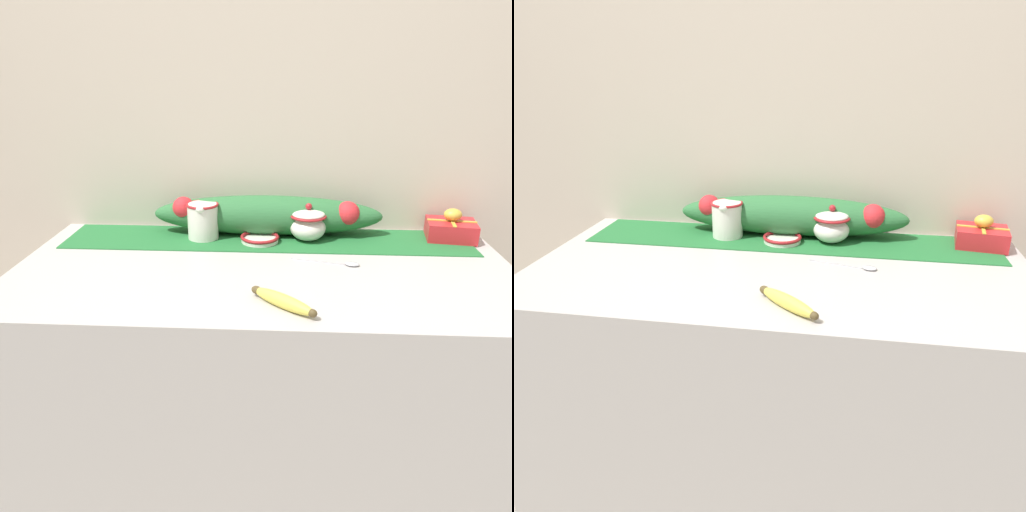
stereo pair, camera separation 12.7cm
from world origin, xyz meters
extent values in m
cube|color=#B7B2AD|center=(0.00, 0.00, 0.45)|extent=(1.34, 0.68, 0.90)
cube|color=beige|center=(0.00, 0.36, 1.20)|extent=(2.14, 0.04, 2.40)
cube|color=#236B33|center=(0.00, 0.22, 0.90)|extent=(1.23, 0.23, 0.00)
cylinder|color=white|center=(-0.20, 0.22, 0.96)|extent=(0.09, 0.09, 0.11)
torus|color=#A31E23|center=(-0.20, 0.22, 1.01)|extent=(0.10, 0.10, 0.01)
torus|color=white|center=(-0.20, 0.28, 0.97)|extent=(0.06, 0.01, 0.06)
ellipsoid|color=white|center=(-0.20, 0.17, 1.01)|extent=(0.03, 0.02, 0.02)
ellipsoid|color=white|center=(0.13, 0.22, 0.94)|extent=(0.11, 0.11, 0.08)
torus|color=#A31E23|center=(0.13, 0.22, 0.98)|extent=(0.11, 0.11, 0.01)
ellipsoid|color=white|center=(0.13, 0.22, 0.99)|extent=(0.10, 0.10, 0.03)
sphere|color=#A31E23|center=(0.13, 0.22, 1.01)|extent=(0.02, 0.02, 0.02)
cylinder|color=white|center=(-0.02, 0.19, 0.91)|extent=(0.11, 0.11, 0.01)
torus|color=#A31E23|center=(-0.02, 0.19, 0.92)|extent=(0.12, 0.12, 0.01)
ellipsoid|color=#DBCC4C|center=(0.05, -0.24, 0.92)|extent=(0.16, 0.14, 0.03)
ellipsoid|color=brown|center=(-0.01, -0.18, 0.92)|extent=(0.03, 0.03, 0.02)
ellipsoid|color=brown|center=(0.12, -0.29, 0.92)|extent=(0.03, 0.03, 0.02)
cube|color=#B7B7BC|center=(0.15, 0.04, 0.90)|extent=(0.15, 0.04, 0.00)
ellipsoid|color=#B7B7BC|center=(0.24, 0.02, 0.91)|extent=(0.04, 0.04, 0.01)
cube|color=red|center=(0.57, 0.25, 0.93)|extent=(0.16, 0.14, 0.06)
cube|color=gold|center=(0.57, 0.25, 0.96)|extent=(0.14, 0.03, 0.00)
cube|color=gold|center=(0.57, 0.25, 0.96)|extent=(0.03, 0.12, 0.00)
ellipsoid|color=gold|center=(0.57, 0.25, 0.98)|extent=(0.05, 0.05, 0.04)
ellipsoid|color=#2D6B38|center=(0.00, 0.27, 0.96)|extent=(0.72, 0.14, 0.12)
sphere|color=red|center=(-0.26, 0.25, 0.99)|extent=(0.07, 0.07, 0.07)
sphere|color=red|center=(-0.13, 0.26, 0.98)|extent=(0.07, 0.07, 0.07)
sphere|color=red|center=(0.00, 0.26, 0.99)|extent=(0.06, 0.06, 0.06)
sphere|color=red|center=(0.13, 0.28, 0.98)|extent=(0.06, 0.06, 0.06)
sphere|color=red|center=(0.25, 0.25, 0.98)|extent=(0.08, 0.08, 0.08)
camera|label=1|loc=(0.05, -1.24, 1.41)|focal=35.00mm
camera|label=2|loc=(0.18, -1.22, 1.41)|focal=35.00mm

